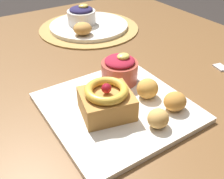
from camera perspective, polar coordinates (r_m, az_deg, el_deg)
The scene contains 11 objects.
dining_table at distance 0.71m, azimuth -11.99°, elevation -3.99°, with size 1.36×1.12×0.73m.
woven_placemat at distance 0.96m, azimuth -5.03°, elevation 13.24°, with size 0.35×0.35×0.01m, color #AD894C.
front_plate at distance 0.55m, azimuth 1.13°, elevation -3.88°, with size 0.28×0.28×0.01m, color white.
cake_slice at distance 0.51m, azimuth -1.20°, elevation -2.42°, with size 0.12×0.11×0.07m.
berry_ramekin at distance 0.61m, azimuth 1.69°, elevation 4.43°, with size 0.09×0.09×0.07m.
fritter_front at distance 0.50m, azimuth 10.03°, elevation -6.23°, with size 0.04×0.04×0.04m, color tan.
fritter_middle at distance 0.57m, azimuth 7.75°, elevation 0.21°, with size 0.05×0.05×0.04m, color gold.
fritter_back at distance 0.54m, azimuth 13.59°, elevation -2.53°, with size 0.05×0.04×0.04m, color #BC7F38.
back_plate at distance 0.96m, azimuth -5.05°, elevation 13.71°, with size 0.28×0.28×0.01m, color white.
back_ramekin at distance 0.95m, azimuth -6.67°, elevation 15.77°, with size 0.10×0.10×0.07m.
back_pastry at distance 0.87m, azimuth -6.45°, elevation 13.06°, with size 0.06×0.06×0.04m, color #C68E47.
Camera 1 is at (-0.17, -0.54, 1.08)m, focal length 41.89 mm.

